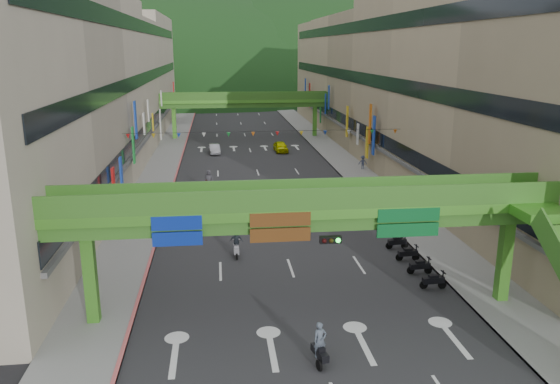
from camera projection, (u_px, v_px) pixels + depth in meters
The scene contains 23 objects.
ground at pixel (328, 376), 23.53m from camera, with size 320.00×320.00×0.00m, color black.
road_slab at pixel (252, 156), 71.54m from camera, with size 18.00×140.00×0.02m, color #28282B.
sidewalk_left at pixel (167, 157), 70.30m from camera, with size 4.00×140.00×0.15m, color gray.
sidewalk_right at pixel (334, 153), 72.75m from camera, with size 4.00×140.00×0.15m, color gray.
curb_left at pixel (182, 157), 70.51m from camera, with size 0.20×140.00×0.18m, color #CC5959.
curb_right at pixel (320, 154), 72.54m from camera, with size 0.20×140.00×0.18m, color gray.
building_row_left at pixel (97, 84), 67.02m from camera, with size 12.80×95.00×19.00m.
building_row_right at pixel (396, 82), 71.23m from camera, with size 12.80×95.00×19.00m.
overpass_near at pixel (327, 222), 27.47m from camera, with size 28.00×12.27×7.10m.
overpass_far at pixel (245, 103), 84.57m from camera, with size 28.00×2.20×7.10m.
hill_left at pixel (183, 92), 175.51m from camera, with size 168.00×140.00×112.00m, color #1C4419.
hill_right at pixel (297, 87), 199.16m from camera, with size 208.00×176.00×128.00m, color #1C4419.
bunting_string at pixel (265, 134), 50.82m from camera, with size 26.00×0.36×0.47m.
scooter_rider_near at pixel (320, 345), 24.24m from camera, with size 0.74×1.58×2.01m.
scooter_rider_mid at pixel (303, 223), 40.79m from camera, with size 0.84×1.60×2.07m.
scooter_rider_left at pixel (236, 244), 36.77m from camera, with size 0.87×1.60×1.83m.
scooter_rider_far at pixel (209, 181), 53.40m from camera, with size 0.99×1.59×2.19m.
parked_scooter_row at pixel (414, 260), 35.11m from camera, with size 1.60×7.16×1.08m.
car_silver at pixel (215, 149), 72.76m from camera, with size 1.34×3.85×1.27m, color #9F9FA7.
car_yellow at pixel (281, 147), 74.13m from camera, with size 1.67×4.16×1.42m, color #C1C600.
pedestrian_red at pixel (389, 200), 48.01m from camera, with size 0.76×0.59×1.56m, color #AA2538.
pedestrian_dark at pixel (391, 185), 52.96m from camera, with size 0.91×0.38×1.55m, color black.
pedestrian_blue at pixel (363, 163), 63.10m from camera, with size 0.72×0.46×1.54m, color #363F60.
Camera 1 is at (-4.44, -20.34, 13.72)m, focal length 35.00 mm.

